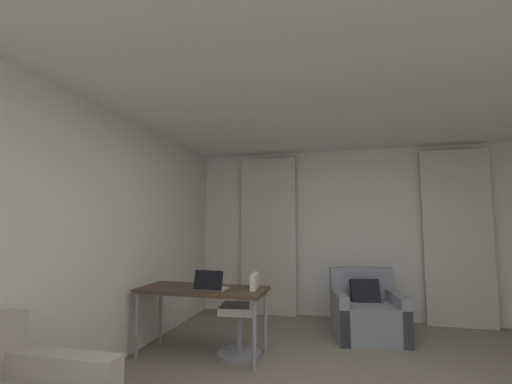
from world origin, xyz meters
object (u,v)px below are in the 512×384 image
(desk_chair, at_px, (243,319))
(laptop, at_px, (211,286))
(armchair, at_px, (367,314))
(desk, at_px, (203,293))

(desk_chair, xyz_separation_m, laptop, (-0.30, -0.20, 0.38))
(armchair, distance_m, laptop, 2.09)
(armchair, distance_m, desk, 2.13)
(desk_chair, bearing_deg, armchair, 35.60)
(desk, xyz_separation_m, desk_chair, (0.44, 0.10, -0.27))
(laptop, bearing_deg, desk_chair, 34.18)
(laptop, bearing_deg, desk, 142.72)
(desk, distance_m, laptop, 0.20)
(desk_chair, height_order, laptop, laptop)
(desk, bearing_deg, laptop, -37.28)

